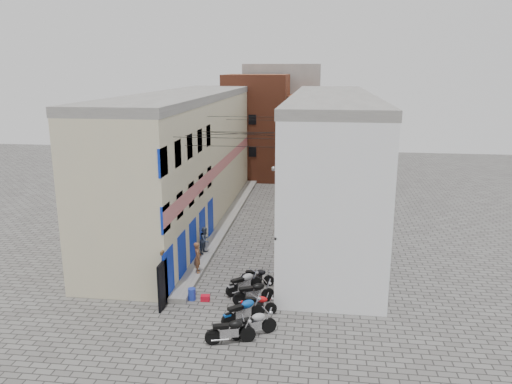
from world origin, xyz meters
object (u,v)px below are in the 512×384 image
at_px(motorcycle_f, 244,282).
at_px(red_crate, 205,298).
at_px(water_jug_far, 191,295).
at_px(motorcycle_b, 253,323).
at_px(water_jug_near, 192,294).
at_px(person_a, 198,257).
at_px(motorcycle_e, 254,291).
at_px(motorcycle_d, 258,303).
at_px(person_b, 205,240).
at_px(motorcycle_c, 243,310).
at_px(motorcycle_g, 257,275).
at_px(motorcycle_a, 230,330).

height_order(motorcycle_f, red_crate, motorcycle_f).
bearing_deg(water_jug_far, motorcycle_b, -40.36).
bearing_deg(water_jug_far, water_jug_near, 0.00).
bearing_deg(person_a, motorcycle_f, -140.56).
distance_m(motorcycle_e, water_jug_near, 2.97).
xyz_separation_m(motorcycle_d, water_jug_near, (-3.26, 0.86, -0.21)).
bearing_deg(person_b, motorcycle_d, -130.75).
bearing_deg(motorcycle_b, motorcycle_f, 163.54).
distance_m(water_jug_far, red_crate, 0.67).
relative_size(motorcycle_c, red_crate, 5.02).
distance_m(person_a, water_jug_near, 2.80).
xyz_separation_m(motorcycle_g, water_jug_far, (-2.86, -2.10, -0.26)).
xyz_separation_m(motorcycle_g, person_b, (-3.48, 3.38, 0.53)).
relative_size(motorcycle_b, person_a, 1.24).
bearing_deg(motorcycle_e, motorcycle_g, 157.38).
xyz_separation_m(motorcycle_g, red_crate, (-2.19, -2.10, -0.37)).
bearing_deg(person_b, motorcycle_c, -137.47).
height_order(water_jug_near, red_crate, water_jug_near).
bearing_deg(motorcycle_f, water_jug_far, -107.77).
bearing_deg(motorcycle_g, motorcycle_f, -21.16).
bearing_deg(person_b, motorcycle_f, -128.51).
bearing_deg(motorcycle_a, red_crate, -168.34).
distance_m(person_b, water_jug_near, 5.56).
distance_m(motorcycle_c, water_jug_far, 3.34).
relative_size(motorcycle_d, person_b, 1.09).
distance_m(motorcycle_c, person_a, 5.49).
bearing_deg(person_b, motorcycle_g, -116.52).
relative_size(motorcycle_d, red_crate, 4.05).
distance_m(motorcycle_c, motorcycle_f, 2.92).
relative_size(motorcycle_a, motorcycle_b, 1.00).
distance_m(motorcycle_c, motorcycle_e, 1.88).
height_order(motorcycle_b, person_a, person_a).
bearing_deg(water_jug_near, motorcycle_f, 24.44).
xyz_separation_m(motorcycle_a, water_jug_far, (-2.52, 3.50, -0.35)).
distance_m(person_b, water_jug_far, 5.56).
height_order(motorcycle_b, motorcycle_g, motorcycle_b).
bearing_deg(water_jug_far, motorcycle_f, 24.23).
bearing_deg(motorcycle_a, motorcycle_e, 156.45).
relative_size(motorcycle_b, motorcycle_e, 1.00).
height_order(motorcycle_a, motorcycle_c, motorcycle_c).
bearing_deg(motorcycle_d, motorcycle_a, -13.51).
distance_m(motorcycle_d, water_jug_far, 3.40).
bearing_deg(person_b, water_jug_near, -155.70).
distance_m(motorcycle_a, motorcycle_e, 3.57).
distance_m(motorcycle_a, person_b, 9.51).
bearing_deg(motorcycle_f, motorcycle_e, -10.32).
xyz_separation_m(motorcycle_f, water_jug_far, (-2.35, -1.06, -0.35)).
bearing_deg(person_b, motorcycle_b, -136.86).
relative_size(motorcycle_b, motorcycle_d, 1.20).
bearing_deg(motorcycle_b, motorcycle_c, 178.71).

